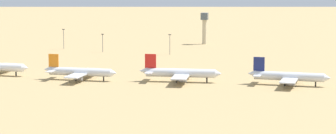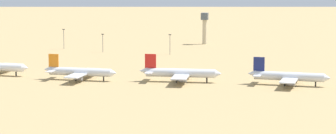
{
  "view_description": "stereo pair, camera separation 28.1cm",
  "coord_description": "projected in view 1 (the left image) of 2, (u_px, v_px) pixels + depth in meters",
  "views": [
    {
      "loc": [
        64.19,
        -361.09,
        59.21
      ],
      "look_at": [
        -10.97,
        1.65,
        6.0
      ],
      "focal_mm": 76.93,
      "sensor_mm": 36.0,
      "label": 1
    },
    {
      "loc": [
        64.47,
        -361.03,
        59.21
      ],
      "look_at": [
        -10.97,
        1.65,
        6.0
      ],
      "focal_mm": 76.93,
      "sensor_mm": 36.0,
      "label": 2
    }
  ],
  "objects": [
    {
      "name": "control_tower",
      "position": [
        204.0,
        25.0,
        533.65
      ],
      "size": [
        5.2,
        5.2,
        23.29
      ],
      "color": "#C6B793",
      "rests_on": "ground"
    },
    {
      "name": "light_pole_mid",
      "position": [
        64.0,
        37.0,
        503.77
      ],
      "size": [
        1.8,
        0.5,
        14.04
      ],
      "color": "#59595E",
      "rests_on": "ground"
    },
    {
      "name": "light_pole_east",
      "position": [
        103.0,
        41.0,
        484.91
      ],
      "size": [
        1.8,
        0.5,
        12.51
      ],
      "color": "#59595E",
      "rests_on": "ground"
    },
    {
      "name": "ground",
      "position": [
        188.0,
        80.0,
        371.29
      ],
      "size": [
        4000.0,
        4000.0,
        0.0
      ],
      "primitive_type": "plane",
      "color": "tan"
    },
    {
      "name": "parked_jet_orange_1",
      "position": [
        79.0,
        72.0,
        368.8
      ],
      "size": [
        39.78,
        33.38,
        13.15
      ],
      "rotation": [
        0.0,
        0.0,
        -0.04
      ],
      "color": "silver",
      "rests_on": "ground"
    },
    {
      "name": "light_pole_west",
      "position": [
        170.0,
        43.0,
        472.28
      ],
      "size": [
        1.8,
        0.5,
        13.46
      ],
      "color": "#59595E",
      "rests_on": "ground"
    },
    {
      "name": "parked_jet_navy_3",
      "position": [
        288.0,
        76.0,
        353.04
      ],
      "size": [
        40.96,
        34.55,
        13.52
      ],
      "rotation": [
        0.0,
        0.0,
        -0.08
      ],
      "color": "silver",
      "rests_on": "ground"
    },
    {
      "name": "parked_jet_red_2",
      "position": [
        180.0,
        73.0,
        363.32
      ],
      "size": [
        42.29,
        35.57,
        13.97
      ],
      "rotation": [
        0.0,
        0.0,
        0.06
      ],
      "color": "silver",
      "rests_on": "ground"
    }
  ]
}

